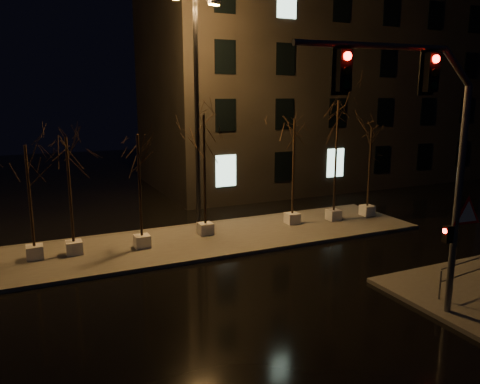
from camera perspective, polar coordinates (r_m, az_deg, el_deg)
name	(u,v)px	position (r m, az deg, el deg)	size (l,w,h in m)	color
ground	(256,291)	(16.60, 1.99, -11.94)	(90.00, 90.00, 0.00)	black
median	(198,241)	(21.75, -5.20, -5.94)	(22.00, 5.00, 0.15)	#4F4D47
building	(313,84)	(37.85, 8.87, 12.88)	(25.00, 12.00, 15.00)	black
tree_0	(27,171)	(20.07, -24.51, 2.31)	(1.80, 1.80, 4.74)	silver
tree_1	(68,164)	(20.06, -20.26, 3.23)	(1.80, 1.80, 5.01)	silver
tree_2	(139,160)	(20.11, -12.27, 3.80)	(1.80, 1.80, 5.04)	silver
tree_3	(204,142)	(21.61, -4.40, 6.06)	(1.80, 1.80, 5.79)	silver
tree_4	(294,142)	(23.62, 6.59, 6.04)	(1.80, 1.80, 5.53)	silver
tree_5	(337,128)	(24.60, 11.76, 7.67)	(1.80, 1.80, 6.42)	silver
tree_6	(371,147)	(26.15, 15.65, 5.30)	(1.80, 1.80, 4.98)	silver
traffic_signal_mast	(428,146)	(13.98, 21.92, 5.19)	(6.38, 0.66, 7.81)	#5A5C61
streetlight_main	(197,100)	(22.46, -5.31, 11.10)	(2.70, 0.96, 10.89)	black
guard_rail_a	(463,272)	(17.61, 25.52, -8.80)	(2.41, 0.34, 1.05)	#5A5C61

